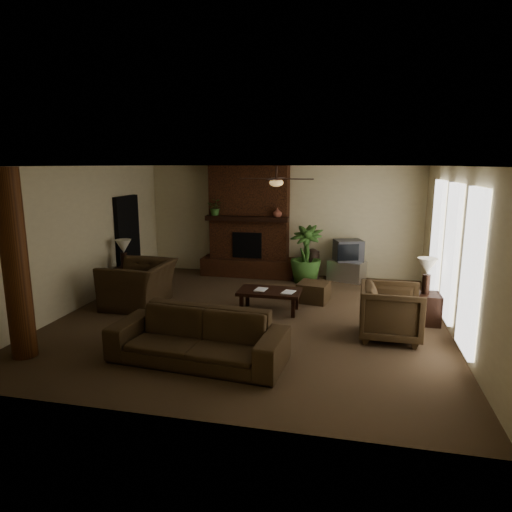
% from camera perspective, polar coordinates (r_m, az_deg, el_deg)
% --- Properties ---
extents(room_shell, '(7.00, 7.00, 7.00)m').
position_cam_1_polar(room_shell, '(8.11, -0.61, 1.52)').
color(room_shell, brown).
rests_on(room_shell, ground).
extents(fireplace, '(2.40, 0.70, 2.80)m').
position_cam_1_polar(fireplace, '(11.43, -0.89, 3.25)').
color(fireplace, '#542A16').
rests_on(fireplace, ground).
extents(windows, '(0.08, 3.65, 2.35)m').
position_cam_1_polar(windows, '(8.28, 23.69, 0.38)').
color(windows, white).
rests_on(windows, ground).
extents(log_column, '(0.36, 0.36, 2.80)m').
position_cam_1_polar(log_column, '(7.31, -28.43, -1.04)').
color(log_column, '#5A3116').
rests_on(log_column, ground).
extents(doorway, '(0.10, 1.00, 2.10)m').
position_cam_1_polar(doorway, '(11.06, -16.07, 1.96)').
color(doorway, black).
rests_on(doorway, ground).
extents(ceiling_fan, '(1.35, 1.35, 0.37)m').
position_cam_1_polar(ceiling_fan, '(8.20, 2.62, 9.56)').
color(ceiling_fan, black).
rests_on(ceiling_fan, ceiling).
extents(sofa, '(2.61, 0.98, 1.00)m').
position_cam_1_polar(sofa, '(6.58, -7.48, -9.20)').
color(sofa, '#3E2D1A').
rests_on(sofa, ground).
extents(armchair_left, '(0.90, 1.37, 1.19)m').
position_cam_1_polar(armchair_left, '(9.32, -14.80, -2.59)').
color(armchair_left, '#3E2D1A').
rests_on(armchair_left, ground).
extents(armchair_right, '(0.91, 0.97, 0.99)m').
position_cam_1_polar(armchair_right, '(7.67, 16.92, -6.59)').
color(armchair_right, '#3E2D1A').
rests_on(armchair_right, ground).
extents(coffee_table, '(1.20, 0.70, 0.43)m').
position_cam_1_polar(coffee_table, '(8.69, 1.75, -4.76)').
color(coffee_table, black).
rests_on(coffee_table, ground).
extents(ottoman, '(0.70, 0.70, 0.40)m').
position_cam_1_polar(ottoman, '(9.45, 7.36, -4.58)').
color(ottoman, '#3E2D1A').
rests_on(ottoman, ground).
extents(tv_stand, '(0.97, 0.77, 0.50)m').
position_cam_1_polar(tv_stand, '(11.23, 11.52, -1.84)').
color(tv_stand, silver).
rests_on(tv_stand, ground).
extents(tv, '(0.78, 0.71, 0.52)m').
position_cam_1_polar(tv, '(11.11, 11.73, 0.70)').
color(tv, '#3B3B3E').
rests_on(tv, tv_stand).
extents(floor_vase, '(0.34, 0.34, 0.77)m').
position_cam_1_polar(floor_vase, '(11.23, 7.23, -0.75)').
color(floor_vase, '#30221A').
rests_on(floor_vase, ground).
extents(floor_plant, '(1.05, 1.52, 0.78)m').
position_cam_1_polar(floor_plant, '(10.87, 6.37, -1.37)').
color(floor_plant, '#386127').
rests_on(floor_plant, ground).
extents(side_table_left, '(0.55, 0.55, 0.55)m').
position_cam_1_polar(side_table_left, '(10.43, -16.38, -2.98)').
color(side_table_left, black).
rests_on(side_table_left, ground).
extents(lamp_left, '(0.44, 0.44, 0.65)m').
position_cam_1_polar(lamp_left, '(10.28, -16.61, 0.94)').
color(lamp_left, black).
rests_on(lamp_left, side_table_left).
extents(side_table_right, '(0.51, 0.51, 0.55)m').
position_cam_1_polar(side_table_right, '(8.65, 20.82, -6.30)').
color(side_table_right, black).
rests_on(side_table_right, ground).
extents(lamp_right, '(0.43, 0.43, 0.65)m').
position_cam_1_polar(lamp_right, '(8.48, 21.07, -1.58)').
color(lamp_right, black).
rests_on(lamp_right, side_table_right).
extents(mantel_plant, '(0.41, 0.45, 0.33)m').
position_cam_1_polar(mantel_plant, '(11.30, -5.20, 6.01)').
color(mantel_plant, '#386127').
rests_on(mantel_plant, fireplace).
extents(mantel_vase, '(0.23, 0.24, 0.22)m').
position_cam_1_polar(mantel_vase, '(10.91, 2.76, 5.56)').
color(mantel_vase, brown).
rests_on(mantel_vase, fireplace).
extents(book_a, '(0.22, 0.06, 0.29)m').
position_cam_1_polar(book_a, '(8.65, -0.04, -3.43)').
color(book_a, '#999999').
rests_on(book_a, coffee_table).
extents(book_b, '(0.21, 0.07, 0.29)m').
position_cam_1_polar(book_b, '(8.51, 3.53, -3.71)').
color(book_b, '#999999').
rests_on(book_b, coffee_table).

